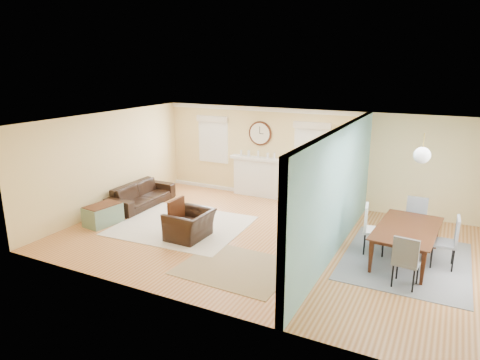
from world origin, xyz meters
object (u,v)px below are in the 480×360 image
object	(u,v)px
dining_table	(408,244)
sofa	(142,195)
green_chair	(322,201)
eames_chair	(190,225)
credenza	(333,211)

from	to	relation	value
dining_table	sofa	bearing A→B (deg)	91.31
green_chair	dining_table	world-z (taller)	dining_table
eames_chair	dining_table	size ratio (longest dim) A/B	0.50
eames_chair	green_chair	xyz separation A→B (m)	(2.12, 3.00, -0.00)
sofa	eames_chair	bearing A→B (deg)	-119.92
credenza	dining_table	world-z (taller)	credenza
credenza	dining_table	xyz separation A→B (m)	(1.79, -1.16, -0.05)
sofa	eames_chair	xyz separation A→B (m)	(2.45, -1.33, 0.01)
sofa	dining_table	xyz separation A→B (m)	(6.90, -0.35, 0.04)
sofa	green_chair	distance (m)	4.87
sofa	dining_table	world-z (taller)	dining_table
sofa	eames_chair	world-z (taller)	eames_chair
green_chair	dining_table	bearing A→B (deg)	141.38
eames_chair	dining_table	world-z (taller)	dining_table
credenza	eames_chair	bearing A→B (deg)	-141.06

